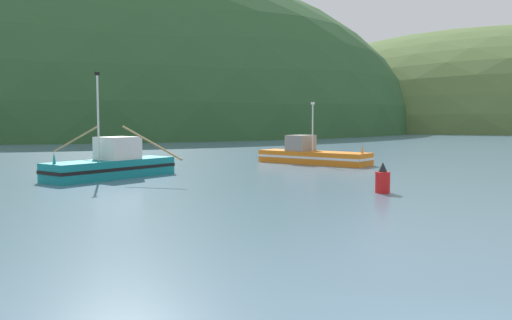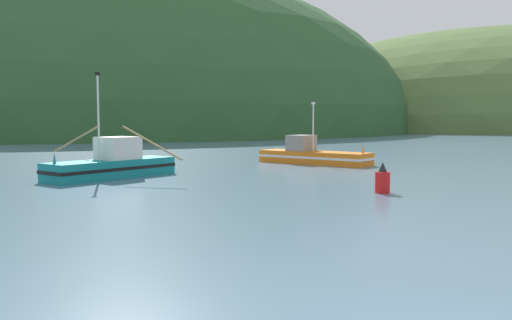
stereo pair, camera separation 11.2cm
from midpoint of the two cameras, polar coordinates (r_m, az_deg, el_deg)
The scene contains 5 objects.
hill_far_left at distance 166.76m, azimuth -20.27°, elevation 2.89°, with size 206.63×165.30×97.23m, color #2D562D.
hill_mid_right at distance 218.78m, azimuth 25.28°, elevation 3.06°, with size 205.49×164.39×70.56m, color #516B38.
fishing_boat_orange at distance 45.41m, azimuth 5.87°, elevation 0.52°, with size 8.68×8.94×5.17m.
fishing_boat_teal at distance 35.65m, azimuth -15.13°, elevation -0.46°, with size 9.07×9.24×6.69m.
channel_buoy at distance 28.26m, azimuth 13.22°, elevation -2.10°, with size 0.76×0.76×1.58m.
Camera 1 is at (-4.67, -7.53, 3.84)m, focal length 37.58 mm.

